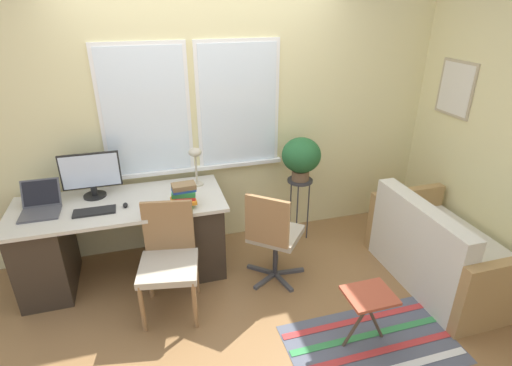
% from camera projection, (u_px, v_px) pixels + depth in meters
% --- Properties ---
extents(ground_plane, '(14.00, 14.00, 0.00)m').
position_uv_depth(ground_plane, '(231.00, 281.00, 3.65)').
color(ground_plane, olive).
extents(wall_back_with_window, '(9.00, 0.12, 2.70)m').
position_uv_depth(wall_back_with_window, '(208.00, 114.00, 3.79)').
color(wall_back_with_window, beige).
rests_on(wall_back_with_window, ground_plane).
extents(wall_right_with_picture, '(0.08, 9.00, 2.70)m').
position_uv_depth(wall_right_with_picture, '(476.00, 118.00, 3.68)').
color(wall_right_with_picture, beige).
rests_on(wall_right_with_picture, ground_plane).
extents(desk, '(1.79, 0.74, 0.75)m').
position_uv_depth(desk, '(125.00, 238.00, 3.58)').
color(desk, beige).
rests_on(desk, ground_plane).
extents(laptop, '(0.30, 0.33, 0.23)m').
position_uv_depth(laptop, '(40.00, 206.00, 3.27)').
color(laptop, '#4C4C51').
rests_on(laptop, desk).
extents(monitor, '(0.49, 0.19, 0.41)m').
position_uv_depth(monitor, '(91.00, 174.00, 3.45)').
color(monitor, black).
rests_on(monitor, desk).
extents(keyboard, '(0.33, 0.13, 0.02)m').
position_uv_depth(keyboard, '(94.00, 211.00, 3.27)').
color(keyboard, black).
rests_on(keyboard, desk).
extents(mouse, '(0.04, 0.07, 0.03)m').
position_uv_depth(mouse, '(125.00, 205.00, 3.36)').
color(mouse, black).
rests_on(mouse, desk).
extents(desk_lamp, '(0.12, 0.12, 0.36)m').
position_uv_depth(desk_lamp, '(195.00, 157.00, 3.65)').
color(desk_lamp, '#BCB299').
rests_on(desk_lamp, desk).
extents(book_stack, '(0.22, 0.17, 0.20)m').
position_uv_depth(book_stack, '(184.00, 196.00, 3.34)').
color(book_stack, green).
rests_on(book_stack, desk).
extents(desk_chair_wooden, '(0.52, 0.53, 0.90)m').
position_uv_depth(desk_chair_wooden, '(169.00, 257.00, 3.17)').
color(desk_chair_wooden, olive).
rests_on(desk_chair_wooden, ground_plane).
extents(office_chair_swivel, '(0.58, 0.59, 0.91)m').
position_uv_depth(office_chair_swivel, '(273.00, 234.00, 3.47)').
color(office_chair_swivel, '#47474C').
rests_on(office_chair_swivel, ground_plane).
extents(couch_loveseat, '(0.80, 1.32, 0.80)m').
position_uv_depth(couch_loveseat, '(441.00, 254.00, 3.57)').
color(couch_loveseat, silver).
rests_on(couch_loveseat, ground_plane).
extents(plant_stand, '(0.25, 0.25, 0.71)m').
position_uv_depth(plant_stand, '(300.00, 188.00, 4.02)').
color(plant_stand, '#333338').
rests_on(plant_stand, ground_plane).
extents(potted_plant, '(0.38, 0.38, 0.43)m').
position_uv_depth(potted_plant, '(301.00, 156.00, 3.87)').
color(potted_plant, brown).
rests_on(potted_plant, plant_stand).
extents(floor_rug_striped, '(1.27, 0.73, 0.01)m').
position_uv_depth(floor_rug_striped, '(372.00, 344.00, 2.99)').
color(floor_rug_striped, '#565B6B').
rests_on(floor_rug_striped, ground_plane).
extents(folding_stool, '(0.35, 0.29, 0.46)m').
position_uv_depth(folding_stool, '(369.00, 300.00, 2.85)').
color(folding_stool, '#B24C33').
rests_on(folding_stool, ground_plane).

